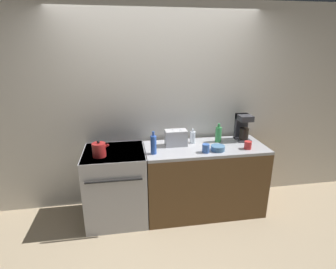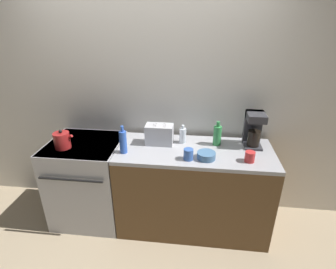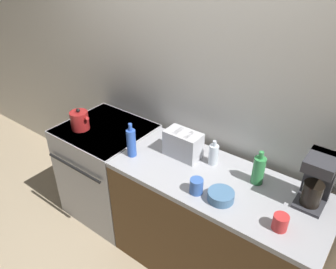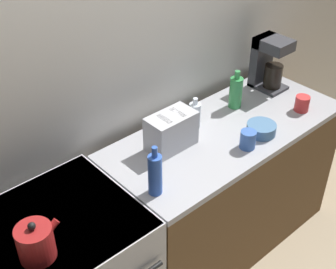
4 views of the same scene
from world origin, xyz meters
name	(u,v)px [view 3 (image 3 of 4)]	position (x,y,z in m)	size (l,w,h in m)	color
ground_plane	(135,260)	(0.00, 0.00, 0.00)	(12.00, 12.00, 0.00)	tan
wall_back	(189,86)	(0.00, 0.72, 1.30)	(8.00, 0.05, 2.60)	silver
stove	(109,169)	(-0.58, 0.33, 0.46)	(0.72, 0.71, 0.90)	#B7B7BC
counter_block	(214,228)	(0.53, 0.32, 0.45)	(1.48, 0.64, 0.90)	brown
kettle	(80,120)	(-0.73, 0.21, 0.98)	(0.19, 0.15, 0.19)	maroon
toaster	(183,144)	(0.18, 0.41, 1.00)	(0.27, 0.15, 0.20)	#BCBCC1
coffee_maker	(318,178)	(1.08, 0.49, 1.08)	(0.17, 0.21, 0.34)	#333338
bottle_clear	(214,154)	(0.40, 0.46, 0.98)	(0.07, 0.07, 0.19)	silver
bottle_green	(259,170)	(0.74, 0.45, 1.00)	(0.08, 0.08, 0.24)	#338C47
bottle_blue	(131,142)	(-0.13, 0.19, 1.01)	(0.07, 0.07, 0.27)	#2D56B7
cup_blue	(196,186)	(0.47, 0.13, 0.95)	(0.09, 0.09, 0.10)	#3860B2
cup_red	(280,222)	(1.00, 0.15, 0.95)	(0.09, 0.09, 0.09)	red
bowl	(221,196)	(0.63, 0.16, 0.93)	(0.16, 0.16, 0.06)	teal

